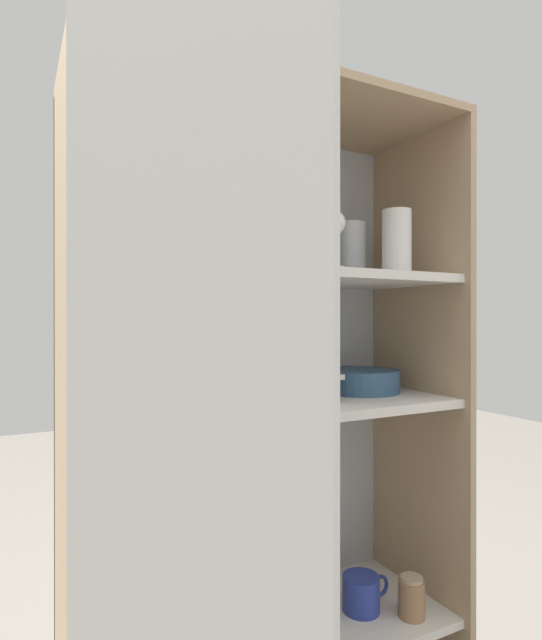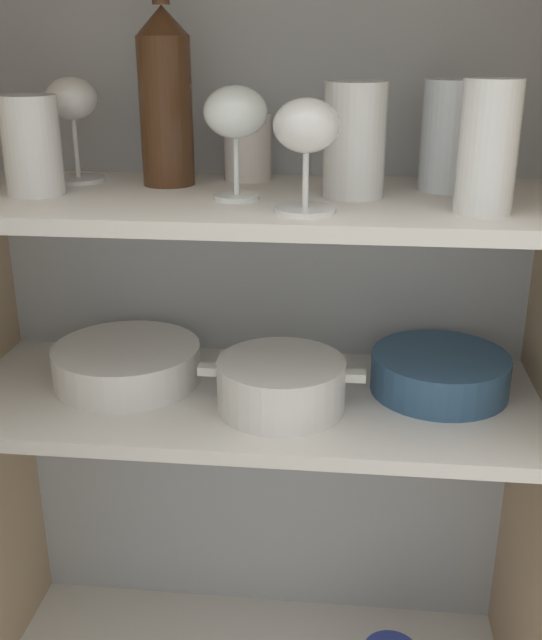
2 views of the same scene
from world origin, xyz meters
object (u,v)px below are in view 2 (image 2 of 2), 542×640
at_px(wine_bottle, 165,96).
at_px(casserole_dish, 281,384).
at_px(plate_stack_white, 127,363).
at_px(mixing_bowl_large, 440,371).

distance_m(wine_bottle, casserole_dish, 0.42).
height_order(plate_stack_white, mixing_bowl_large, mixing_bowl_large).
height_order(wine_bottle, mixing_bowl_large, wine_bottle).
xyz_separation_m(plate_stack_white, mixing_bowl_large, (0.45, 0.01, 0.00)).
xyz_separation_m(wine_bottle, mixing_bowl_large, (0.39, -0.02, -0.37)).
distance_m(plate_stack_white, mixing_bowl_large, 0.45).
bearing_deg(casserole_dish, mixing_bowl_large, 18.61).
height_order(wine_bottle, plate_stack_white, wine_bottle).
relative_size(wine_bottle, casserole_dish, 1.18).
bearing_deg(plate_stack_white, casserole_dish, -15.12).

